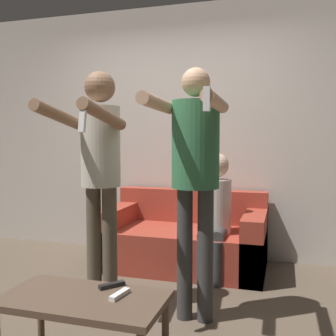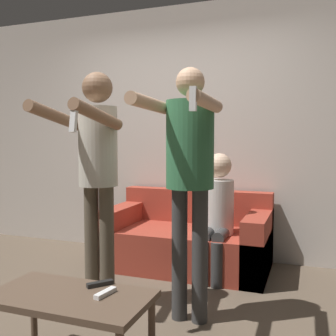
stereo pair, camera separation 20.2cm
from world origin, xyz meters
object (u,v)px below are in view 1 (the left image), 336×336
(remote_near, at_px, (120,294))
(person_standing_right, at_px, (195,163))
(person_standing_left, at_px, (99,162))
(person_seated, at_px, (215,210))
(remote_far, at_px, (112,285))
(couch, at_px, (185,241))
(coffee_table, at_px, (83,306))

(remote_near, bearing_deg, person_standing_right, 73.04)
(person_standing_left, xyz_separation_m, remote_near, (0.48, -0.75, -0.64))
(person_standing_right, distance_m, remote_near, 1.02)
(person_seated, relative_size, remote_far, 8.22)
(couch, xyz_separation_m, remote_far, (0.03, -1.77, 0.19))
(person_seated, bearing_deg, couch, 151.70)
(coffee_table, bearing_deg, remote_far, 60.71)
(person_standing_left, bearing_deg, coffee_table, -69.61)
(coffee_table, xyz_separation_m, remote_near, (0.19, 0.05, 0.06))
(couch, distance_m, coffee_table, 1.93)
(person_standing_left, xyz_separation_m, person_standing_right, (0.71, 0.00, 0.01))
(person_standing_right, bearing_deg, remote_near, -106.96)
(person_standing_left, relative_size, person_seated, 1.54)
(person_seated, height_order, remote_far, person_seated)
(person_standing_right, relative_size, person_seated, 1.53)
(couch, height_order, person_standing_left, person_standing_left)
(person_standing_right, height_order, remote_far, person_standing_right)
(couch, bearing_deg, remote_far, -88.95)
(coffee_table, bearing_deg, person_standing_right, 62.75)
(couch, xyz_separation_m, person_standing_left, (-0.36, -1.13, 0.84))
(person_standing_left, relative_size, coffee_table, 2.02)
(person_standing_left, relative_size, remote_far, 12.69)
(remote_far, bearing_deg, couch, 91.05)
(coffee_table, distance_m, remote_near, 0.20)
(remote_far, bearing_deg, remote_near, -48.82)
(person_standing_left, relative_size, remote_near, 11.38)
(couch, relative_size, remote_near, 10.21)
(couch, distance_m, remote_near, 1.89)
(person_standing_left, height_order, remote_far, person_standing_left)
(person_seated, bearing_deg, person_standing_right, -88.80)
(person_seated, height_order, coffee_table, person_seated)
(person_standing_right, relative_size, coffee_table, 2.01)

